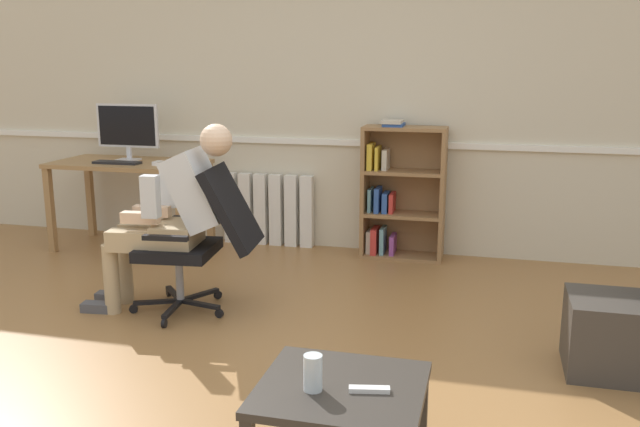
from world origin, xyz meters
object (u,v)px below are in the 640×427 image
object	(u,v)px
computer_desk	(130,174)
radiator	(268,210)
imac_monitor	(128,128)
keyboard	(117,163)
bookshelf	(398,194)
computer_mouse	(158,163)
coffee_table	(341,400)
spare_remote	(369,389)
person_seated	(172,213)
drinking_glass	(313,373)
office_chair	(202,234)

from	to	relation	value
computer_desk	radiator	distance (m)	1.22
computer_desk	imac_monitor	size ratio (longest dim) A/B	2.25
keyboard	bookshelf	size ratio (longest dim) A/B	0.35
keyboard	computer_mouse	world-z (taller)	computer_mouse
bookshelf	coffee_table	size ratio (longest dim) A/B	1.83
bookshelf	computer_desk	bearing A→B (deg)	-172.60
radiator	spare_remote	world-z (taller)	radiator
computer_mouse	spare_remote	xyz separation A→B (m)	(2.27, -2.75, -0.35)
computer_desk	spare_remote	xyz separation A→B (m)	(2.60, -2.87, -0.23)
bookshelf	spare_remote	distance (m)	3.18
radiator	person_seated	bearing A→B (deg)	-91.99
computer_mouse	drinking_glass	world-z (taller)	computer_mouse
bookshelf	radiator	xyz separation A→B (m)	(-1.15, 0.10, -0.21)
drinking_glass	office_chair	bearing A→B (deg)	125.60
bookshelf	computer_mouse	bearing A→B (deg)	-167.90
computer_desk	drinking_glass	bearing A→B (deg)	-50.48
computer_mouse	person_seated	world-z (taller)	person_seated
imac_monitor	keyboard	distance (m)	0.35
radiator	coffee_table	xyz separation A→B (m)	(1.38, -3.23, 0.04)
computer_desk	coffee_table	xyz separation A→B (m)	(2.49, -2.84, -0.30)
keyboard	office_chair	size ratio (longest dim) A/B	0.42
person_seated	imac_monitor	bearing A→B (deg)	-148.03
imac_monitor	computer_mouse	bearing A→B (deg)	-27.95
radiator	person_seated	world-z (taller)	person_seated
radiator	person_seated	size ratio (longest dim) A/B	0.67
imac_monitor	spare_remote	size ratio (longest dim) A/B	3.78
imac_monitor	keyboard	size ratio (longest dim) A/B	1.42
bookshelf	office_chair	world-z (taller)	bookshelf
keyboard	spare_remote	size ratio (longest dim) A/B	2.66
computer_mouse	person_seated	size ratio (longest dim) A/B	0.08
radiator	drinking_glass	world-z (taller)	radiator
imac_monitor	coffee_table	xyz separation A→B (m)	(2.53, -2.92, -0.68)
radiator	person_seated	distance (m)	1.73
coffee_table	drinking_glass	distance (m)	0.17
computer_mouse	bookshelf	bearing A→B (deg)	12.10
coffee_table	imac_monitor	bearing A→B (deg)	130.90
person_seated	spare_remote	distance (m)	2.21
computer_desk	bookshelf	bearing A→B (deg)	7.40
spare_remote	radiator	bearing A→B (deg)	-167.03
office_chair	spare_remote	xyz separation A→B (m)	(1.36, -1.58, -0.10)
keyboard	drinking_glass	distance (m)	3.69
computer_mouse	spare_remote	bearing A→B (deg)	-50.46
coffee_table	computer_mouse	bearing A→B (deg)	128.39
bookshelf	person_seated	world-z (taller)	person_seated
bookshelf	office_chair	bearing A→B (deg)	-123.03
keyboard	bookshelf	world-z (taller)	bookshelf
imac_monitor	radiator	size ratio (longest dim) A/B	0.70
imac_monitor	person_seated	xyz separation A→B (m)	(1.09, -1.38, -0.38)
drinking_glass	computer_mouse	bearing A→B (deg)	126.56
radiator	keyboard	bearing A→B (deg)	-155.02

